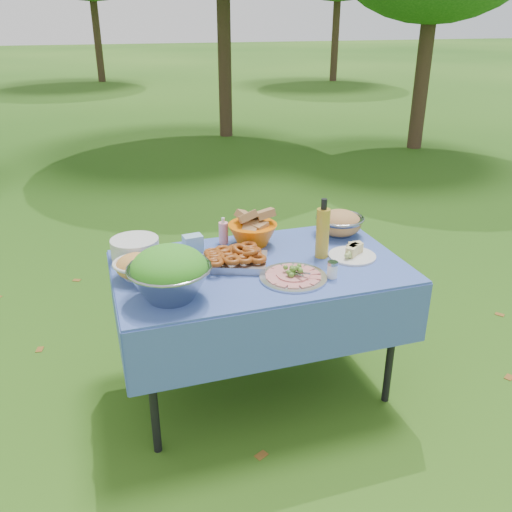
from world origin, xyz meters
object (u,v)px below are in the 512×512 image
Objects in this scene: plate_stack at (135,248)px; pasta_bowl_steel at (340,223)px; picnic_table at (260,329)px; salad_bowl at (169,273)px; charcuterie_platter at (293,271)px; bread_bowl at (253,229)px; oil_bottle at (323,228)px.

plate_stack is 0.92× the size of pasta_bowl_steel.
salad_bowl is at bearing -156.66° from picnic_table.
pasta_bowl_steel is 0.82× the size of charcuterie_platter.
bread_bowl reaches higher than plate_stack.
charcuterie_platter is at bearing -140.11° from oil_bottle.
picnic_table is at bearing 23.34° from salad_bowl.
oil_bottle reaches higher than plate_stack.
salad_bowl is 1.49× the size of plate_stack.
pasta_bowl_steel is at bearing 48.82° from oil_bottle.
salad_bowl is at bearing -178.43° from charcuterie_platter.
bread_bowl is (0.64, -0.02, 0.04)m from plate_stack.
picnic_table is 3.90× the size of salad_bowl.
charcuterie_platter is 1.03× the size of oil_bottle.
salad_bowl is 1.38× the size of pasta_bowl_steel.
bread_bowl is at bearing 80.11° from picnic_table.
plate_stack is 0.93× the size of bread_bowl.
picnic_table is 0.77m from pasta_bowl_steel.
salad_bowl is 0.86m from oil_bottle.
pasta_bowl_steel is at bearing 24.08° from salad_bowl.
oil_bottle is at bearing 14.40° from salad_bowl.
oil_bottle is at bearing -17.35° from plate_stack.
salad_bowl is at bearing -78.56° from plate_stack.
picnic_table is 5.39× the size of pasta_bowl_steel.
pasta_bowl_steel is at bearing 44.62° from charcuterie_platter.
salad_bowl is at bearing -137.86° from bread_bowl.
oil_bottle reaches higher than pasta_bowl_steel.
salad_bowl is 1.38× the size of bread_bowl.
pasta_bowl_steel is at bearing 24.71° from picnic_table.
bread_bowl is 0.41m from oil_bottle.
bread_bowl reaches higher than charcuterie_platter.
picnic_table is at bearing -99.89° from bread_bowl.
plate_stack is at bearing 178.42° from pasta_bowl_steel.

